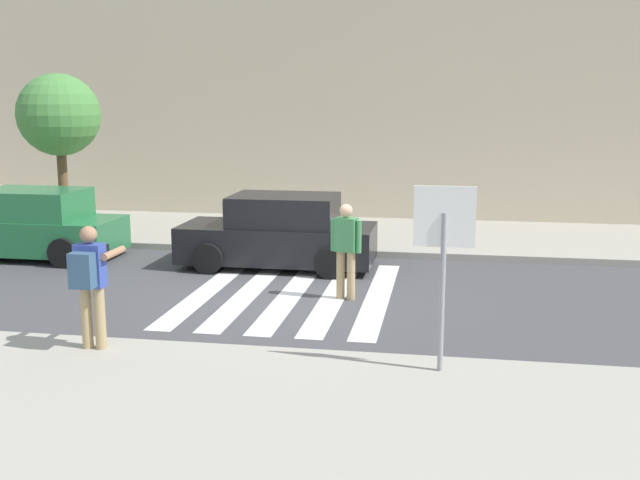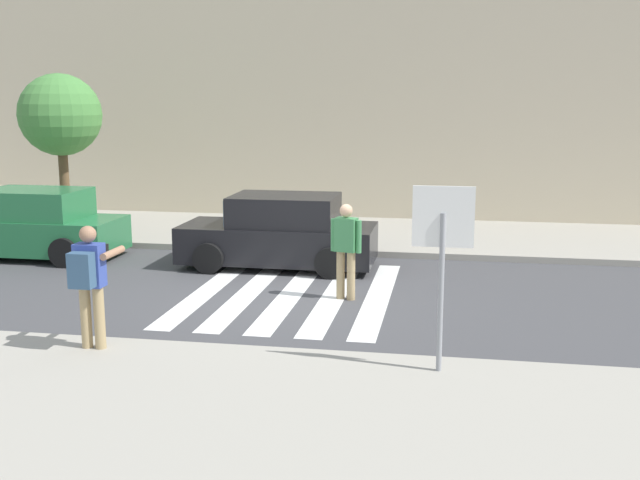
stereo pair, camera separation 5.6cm
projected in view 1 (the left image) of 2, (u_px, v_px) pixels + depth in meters
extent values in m
plane|color=#424244|center=(290.00, 296.00, 13.67)|extent=(120.00, 120.00, 0.00)
cube|color=#9E998C|center=(163.00, 445.00, 7.65)|extent=(60.00, 6.00, 0.14)
cube|color=#9E998C|center=(338.00, 234.00, 19.46)|extent=(60.00, 4.80, 0.14)
cube|color=beige|center=(359.00, 107.00, 23.11)|extent=(56.00, 4.00, 6.56)
cube|color=silver|center=(209.00, 289.00, 14.13)|extent=(0.44, 5.20, 0.01)
cube|color=silver|center=(250.00, 291.00, 13.99)|extent=(0.44, 5.20, 0.01)
cube|color=silver|center=(292.00, 293.00, 13.86)|extent=(0.44, 5.20, 0.01)
cube|color=silver|center=(334.00, 295.00, 13.73)|extent=(0.44, 5.20, 0.01)
cube|color=silver|center=(378.00, 297.00, 13.59)|extent=(0.44, 5.20, 0.01)
cylinder|color=gray|center=(442.00, 293.00, 9.37)|extent=(0.07, 0.07, 2.04)
cube|color=white|center=(445.00, 217.00, 9.20)|extent=(0.76, 0.03, 0.76)
cube|color=red|center=(445.00, 217.00, 9.22)|extent=(0.66, 0.02, 0.66)
cylinder|color=tan|center=(87.00, 317.00, 10.35)|extent=(0.15, 0.15, 0.88)
cylinder|color=tan|center=(100.00, 318.00, 10.31)|extent=(0.15, 0.15, 0.88)
cube|color=#33479E|center=(90.00, 265.00, 10.19)|extent=(0.38, 0.24, 0.60)
sphere|color=#A37556|center=(88.00, 234.00, 10.11)|extent=(0.23, 0.23, 0.23)
cylinder|color=#A37556|center=(81.00, 252.00, 10.42)|extent=(0.11, 0.58, 0.10)
cylinder|color=#A37556|center=(113.00, 253.00, 10.34)|extent=(0.11, 0.58, 0.10)
cube|color=black|center=(103.00, 248.00, 10.55)|extent=(0.14, 0.10, 0.10)
cube|color=#335170|center=(82.00, 271.00, 9.97)|extent=(0.32, 0.20, 0.48)
cylinder|color=tan|center=(341.00, 275.00, 13.42)|extent=(0.15, 0.15, 0.88)
cylinder|color=tan|center=(351.00, 276.00, 13.34)|extent=(0.15, 0.15, 0.88)
cube|color=#3D844C|center=(346.00, 235.00, 13.24)|extent=(0.43, 0.32, 0.60)
sphere|color=tan|center=(346.00, 211.00, 13.16)|extent=(0.23, 0.23, 0.23)
cylinder|color=#3D844C|center=(334.00, 235.00, 13.34)|extent=(0.10, 0.10, 0.58)
cylinder|color=#3D844C|center=(359.00, 237.00, 13.15)|extent=(0.10, 0.10, 0.58)
cube|color=#236B3D|center=(29.00, 234.00, 16.88)|extent=(4.10, 1.70, 0.76)
cube|color=#236B3D|center=(33.00, 204.00, 16.72)|extent=(2.20, 1.56, 0.64)
cube|color=slate|center=(74.00, 205.00, 16.56)|extent=(0.10, 1.50, 0.51)
cylinder|color=black|center=(1.00, 235.00, 17.95)|extent=(0.64, 0.22, 0.64)
cylinder|color=black|center=(63.00, 253.00, 15.88)|extent=(0.64, 0.22, 0.64)
cylinder|color=black|center=(100.00, 238.00, 17.53)|extent=(0.64, 0.22, 0.64)
cube|color=black|center=(278.00, 243.00, 15.92)|extent=(4.10, 1.70, 0.76)
cube|color=black|center=(284.00, 210.00, 15.76)|extent=(2.20, 1.56, 0.64)
cube|color=slate|center=(235.00, 209.00, 15.94)|extent=(0.10, 1.50, 0.54)
cube|color=slate|center=(330.00, 211.00, 15.60)|extent=(0.10, 1.50, 0.51)
cylinder|color=black|center=(208.00, 258.00, 15.35)|extent=(0.64, 0.22, 0.64)
cylinder|color=black|center=(232.00, 243.00, 16.99)|extent=(0.64, 0.22, 0.64)
cylinder|color=black|center=(330.00, 263.00, 14.92)|extent=(0.64, 0.22, 0.64)
cylinder|color=black|center=(342.00, 246.00, 16.57)|extent=(0.64, 0.22, 0.64)
cylinder|color=brown|center=(63.00, 187.00, 18.83)|extent=(0.24, 0.24, 2.39)
sphere|color=#47843D|center=(59.00, 115.00, 18.49)|extent=(2.03, 2.03, 2.03)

